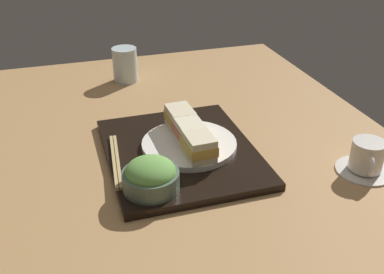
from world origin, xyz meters
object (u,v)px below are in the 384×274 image
object	(u,v)px
salad_bowl	(151,176)
drinking_glass	(125,65)
coffee_cup	(367,159)
sandwich_near	(180,119)
sandwich_middle	(189,132)
chopsticks_pair	(116,161)
sandwich_far	(199,146)
sandwich_plate	(189,144)

from	to	relation	value
salad_bowl	drinking_glass	xyz separation A→B (cm)	(-62.80, 6.09, 0.56)
salad_bowl	coffee_cup	xyz separation A→B (cm)	(5.21, 46.82, -1.51)
sandwich_near	coffee_cup	xyz separation A→B (cm)	(25.59, 34.78, -2.58)
sandwich_near	salad_bowl	xyz separation A→B (cm)	(20.39, -12.03, -1.07)
coffee_cup	sandwich_middle	bearing A→B (deg)	-118.46
chopsticks_pair	drinking_glass	bearing A→B (deg)	167.41
sandwich_near	drinking_glass	distance (cm)	42.83
sandwich_far	sandwich_near	bearing A→B (deg)	-178.85
sandwich_middle	drinking_glass	bearing A→B (deg)	-172.96
sandwich_plate	salad_bowl	size ratio (longest dim) A/B	1.91
sandwich_near	coffee_cup	bearing A→B (deg)	53.65
sandwich_near	sandwich_far	world-z (taller)	same
sandwich_plate	chopsticks_pair	distance (cm)	17.47
salad_bowl	chopsticks_pair	bearing A→B (deg)	-156.60
drinking_glass	coffee_cup	bearing A→B (deg)	30.92
sandwich_middle	sandwich_far	xyz separation A→B (cm)	(6.81, 0.14, -0.00)
sandwich_middle	chopsticks_pair	xyz separation A→B (cm)	(1.49, -17.40, -3.69)
coffee_cup	drinking_glass	bearing A→B (deg)	-149.08
sandwich_near	sandwich_far	xyz separation A→B (cm)	(13.62, 0.27, -0.03)
chopsticks_pair	drinking_glass	xyz separation A→B (cm)	(-50.71, 11.32, 3.21)
sandwich_far	salad_bowl	xyz separation A→B (cm)	(6.76, -12.31, -1.05)
sandwich_near	drinking_glass	xyz separation A→B (cm)	(-42.41, -5.94, -0.51)
salad_bowl	coffee_cup	bearing A→B (deg)	83.66
chopsticks_pair	sandwich_near	bearing A→B (deg)	115.67
sandwich_far	drinking_glass	xyz separation A→B (cm)	(-56.04, -6.22, -0.49)
sandwich_middle	sandwich_plate	bearing A→B (deg)	-104.04
sandwich_near	coffee_cup	distance (cm)	43.26
sandwich_far	sandwich_plate	bearing A→B (deg)	-178.85
sandwich_near	sandwich_far	bearing A→B (deg)	1.15
drinking_glass	chopsticks_pair	bearing A→B (deg)	-12.59
coffee_cup	sandwich_far	bearing A→B (deg)	-109.13
sandwich_near	drinking_glass	bearing A→B (deg)	-172.02
sandwich_plate	salad_bowl	bearing A→B (deg)	-41.88
sandwich_near	chopsticks_pair	xyz separation A→B (cm)	(8.30, -17.27, -3.72)
chopsticks_pair	salad_bowl	bearing A→B (deg)	23.40
sandwich_far	chopsticks_pair	bearing A→B (deg)	-106.89
sandwich_near	chopsticks_pair	world-z (taller)	sandwich_near
sandwich_plate	sandwich_far	distance (cm)	7.60
sandwich_plate	chopsticks_pair	bearing A→B (deg)	-85.12
sandwich_middle	coffee_cup	world-z (taller)	sandwich_middle
sandwich_far	coffee_cup	distance (cm)	36.62
sandwich_plate	salad_bowl	xyz separation A→B (cm)	(13.58, -12.17, 2.32)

